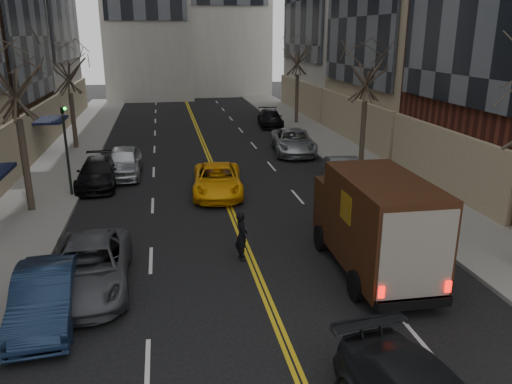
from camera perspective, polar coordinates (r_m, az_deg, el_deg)
sidewalk_left at (r=31.12m, az=-21.78°, el=2.26°), size 4.00×66.00×0.15m
sidewalk_right at (r=32.69m, az=10.88°, el=3.92°), size 4.00×66.00×0.15m
tree_lf_mid at (r=23.34m, az=-26.26°, el=13.28°), size 3.20×3.20×8.91m
tree_lf_far at (r=36.07m, az=-20.82°, el=13.96°), size 3.20×3.20×8.12m
tree_rt_mid at (r=29.91m, az=12.62°, el=14.39°), size 3.20×3.20×8.32m
tree_rt_far at (r=44.09m, az=4.84°, el=16.41°), size 3.20×3.20×9.11m
traffic_signal at (r=25.42m, az=-20.92°, el=5.50°), size 0.29×0.26×4.70m
ups_truck at (r=16.77m, az=13.36°, el=-3.60°), size 2.67×6.31×3.43m
taxi at (r=24.87m, az=-4.42°, el=1.37°), size 2.83×5.33×1.43m
pedestrian at (r=17.57m, az=-1.66°, el=-5.03°), size 0.48×0.69×1.79m
parked_lf_b at (r=15.26m, az=-22.98°, el=-10.93°), size 1.90×4.55×1.46m
parked_lf_c at (r=16.53m, az=-18.54°, el=-8.14°), size 2.55×5.35×1.47m
parked_lf_d at (r=27.43m, az=-17.59°, el=2.13°), size 1.99×4.89×1.42m
parked_lf_e at (r=28.93m, az=-14.89°, el=3.35°), size 2.02×4.80×1.62m
parked_rt_a at (r=26.29m, az=10.04°, el=2.10°), size 2.10×4.63×1.47m
parked_rt_b at (r=33.54m, az=4.27°, el=5.78°), size 3.26×5.92×1.57m
parked_rt_c at (r=43.44m, az=1.64°, el=8.44°), size 2.46×4.98×1.39m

